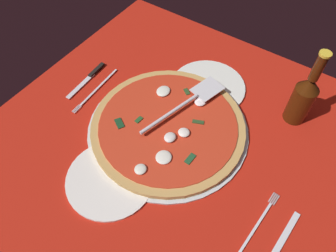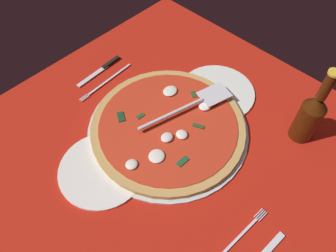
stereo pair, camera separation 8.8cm
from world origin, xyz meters
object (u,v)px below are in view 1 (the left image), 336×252
object	(u,v)px
place_setting_near	(265,241)
dinner_plate_left	(110,179)
pizza	(168,126)
place_setting_far	(93,84)
beer_bottle	(303,97)
pizza_server	(187,102)
dinner_plate_right	(208,87)

from	to	relation	value
place_setting_near	dinner_plate_left	bearing A→B (deg)	105.54
pizza	place_setting_far	world-z (taller)	pizza
place_setting_near	beer_bottle	xyz separation A→B (cm)	(36.96, 7.77, 8.49)
place_setting_near	place_setting_far	bearing A→B (deg)	81.67
place_setting_far	beer_bottle	xyz separation A→B (cm)	(22.56, -56.35, 8.49)
place_setting_far	pizza	bearing A→B (deg)	84.83
pizza	place_setting_near	world-z (taller)	pizza
dinner_plate_left	beer_bottle	world-z (taller)	beer_bottle
dinner_plate_left	place_setting_near	bearing A→B (deg)	-78.79
pizza_server	place_setting_far	distance (cm)	30.98
dinner_plate_right	pizza	world-z (taller)	pizza
pizza	place_setting_near	bearing A→B (deg)	-110.68
pizza	beer_bottle	bearing A→B (deg)	-48.89
pizza	beer_bottle	world-z (taller)	beer_bottle
place_setting_near	beer_bottle	size ratio (longest dim) A/B	0.92
dinner_plate_left	dinner_plate_right	size ratio (longest dim) A/B	0.98
dinner_plate_left	pizza	world-z (taller)	pizza
pizza	beer_bottle	xyz separation A→B (cm)	(23.75, -27.22, 7.01)
dinner_plate_right	beer_bottle	world-z (taller)	beer_bottle
pizza_server	pizza	bearing A→B (deg)	-169.57
dinner_plate_right	pizza_server	bearing A→B (deg)	177.89
pizza	place_setting_far	distance (cm)	29.19
place_setting_near	beer_bottle	distance (cm)	38.71
pizza	dinner_plate_right	bearing A→B (deg)	-3.31
pizza_server	dinner_plate_left	bearing A→B (deg)	-172.46
pizza_server	beer_bottle	size ratio (longest dim) A/B	1.20
pizza	place_setting_near	distance (cm)	37.43
pizza_server	place_setting_far	world-z (taller)	pizza_server
place_setting_far	beer_bottle	bearing A→B (deg)	108.99
pizza	beer_bottle	size ratio (longest dim) A/B	1.76
dinner_plate_left	pizza_server	xyz separation A→B (cm)	(29.25, -4.03, 3.78)
dinner_plate_left	place_setting_far	xyz separation A→B (cm)	(21.98, 25.83, -0.14)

